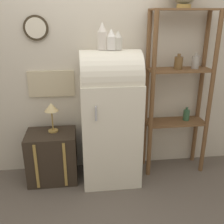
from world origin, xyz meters
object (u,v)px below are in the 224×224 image
at_px(vase_left, 102,37).
at_px(vase_center, 111,40).
at_px(vase_right, 118,41).
at_px(desk_lamp, 51,109).
at_px(refrigerator, 110,116).
at_px(suitcase_trunk, 52,156).

relative_size(vase_left, vase_center, 1.33).
distance_m(vase_right, desk_lamp, 1.03).
relative_size(refrigerator, suitcase_trunk, 2.55).
relative_size(vase_center, vase_right, 1.08).
xyz_separation_m(vase_left, vase_center, (0.09, -0.02, -0.03)).
bearing_deg(vase_right, refrigerator, 172.03).
height_order(refrigerator, desk_lamp, refrigerator).
distance_m(vase_center, vase_right, 0.07).
height_order(refrigerator, vase_center, vase_center).
distance_m(refrigerator, desk_lamp, 0.65).
bearing_deg(vase_center, vase_right, 0.76).
bearing_deg(refrigerator, vase_left, 174.05).
distance_m(suitcase_trunk, vase_center, 1.47).
bearing_deg(suitcase_trunk, desk_lamp, 60.29).
distance_m(refrigerator, suitcase_trunk, 0.83).
bearing_deg(desk_lamp, vase_right, -7.79).
height_order(vase_left, desk_lamp, vase_left).
relative_size(suitcase_trunk, vase_center, 2.88).
relative_size(refrigerator, vase_right, 7.95).
height_order(refrigerator, suitcase_trunk, refrigerator).
bearing_deg(vase_center, refrigerator, 128.47).
bearing_deg(vase_right, vase_center, -179.24).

